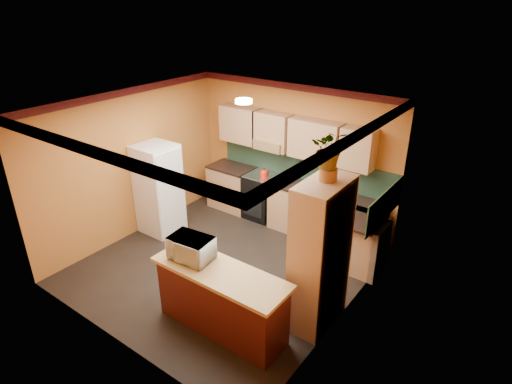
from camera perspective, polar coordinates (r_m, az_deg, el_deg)
room_shell at (r=6.49m, az=-3.16°, el=6.54°), size 4.24×4.24×2.72m
base_cabinets_back at (r=8.23m, az=4.25°, el=-1.76°), size 3.65×0.60×0.88m
countertop_back at (r=8.04m, az=4.35°, el=1.17°), size 3.65×0.62×0.04m
stove at (r=8.53m, az=0.70°, el=-0.55°), size 0.58×0.58×0.91m
kettle at (r=8.22m, az=1.09°, el=2.57°), size 0.21×0.21×0.18m
sink at (r=7.68m, az=9.26°, el=0.01°), size 0.48×0.40×0.03m
base_cabinets_right at (r=7.17m, az=13.56°, el=-6.84°), size 0.60×0.80×0.88m
countertop_right at (r=6.95m, az=13.94°, el=-3.62°), size 0.62×0.80×0.04m
fridge at (r=8.10m, az=-12.85°, el=0.38°), size 0.68×0.66×1.70m
pantry at (r=5.67m, az=8.54°, el=-8.39°), size 0.48×0.90×2.10m
fern_pot at (r=5.18m, az=9.60°, el=2.35°), size 0.22×0.22×0.16m
fern at (r=5.07m, az=9.85°, el=5.69°), size 0.55×0.52×0.48m
breakfast_bar at (r=5.85m, az=-4.63°, el=-14.36°), size 1.80×0.55×0.88m
bar_top at (r=5.57m, az=-4.80°, el=-10.67°), size 1.90×0.65×0.05m
microwave at (r=5.76m, az=-8.68°, el=-7.40°), size 0.61×0.45×0.32m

